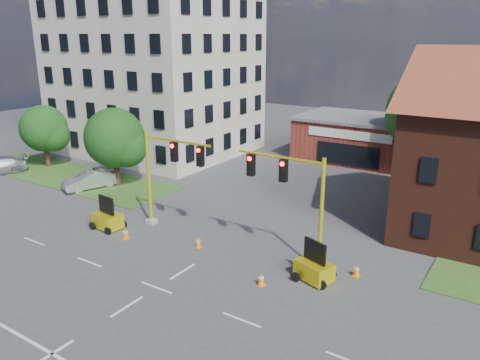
{
  "coord_description": "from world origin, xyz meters",
  "views": [
    {
      "loc": [
        14.68,
        -14.98,
        12.01
      ],
      "look_at": [
        -1.58,
        10.0,
        2.74
      ],
      "focal_mm": 35.0,
      "sensor_mm": 36.0,
      "label": 1
    }
  ],
  "objects_px": {
    "signal_mast_east": "(293,196)",
    "trailer_east": "(314,268)",
    "trailer_west": "(108,219)",
    "signal_mast_west": "(168,171)"
  },
  "relations": [
    {
      "from": "signal_mast_east",
      "to": "trailer_east",
      "type": "relative_size",
      "value": 2.9
    },
    {
      "from": "trailer_west",
      "to": "trailer_east",
      "type": "xyz_separation_m",
      "value": [
        13.94,
        1.15,
        -0.01
      ]
    },
    {
      "from": "signal_mast_east",
      "to": "trailer_east",
      "type": "bearing_deg",
      "value": -29.19
    },
    {
      "from": "signal_mast_west",
      "to": "signal_mast_east",
      "type": "height_order",
      "value": "same"
    },
    {
      "from": "signal_mast_west",
      "to": "trailer_west",
      "type": "bearing_deg",
      "value": -147.15
    },
    {
      "from": "signal_mast_east",
      "to": "trailer_east",
      "type": "distance_m",
      "value": 3.89
    },
    {
      "from": "signal_mast_east",
      "to": "signal_mast_west",
      "type": "bearing_deg",
      "value": 180.0
    },
    {
      "from": "trailer_east",
      "to": "signal_mast_west",
      "type": "bearing_deg",
      "value": -165.79
    },
    {
      "from": "signal_mast_west",
      "to": "trailer_east",
      "type": "relative_size",
      "value": 2.9
    },
    {
      "from": "signal_mast_east",
      "to": "trailer_east",
      "type": "xyz_separation_m",
      "value": [
        1.85,
        -1.03,
        -3.27
      ]
    }
  ]
}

